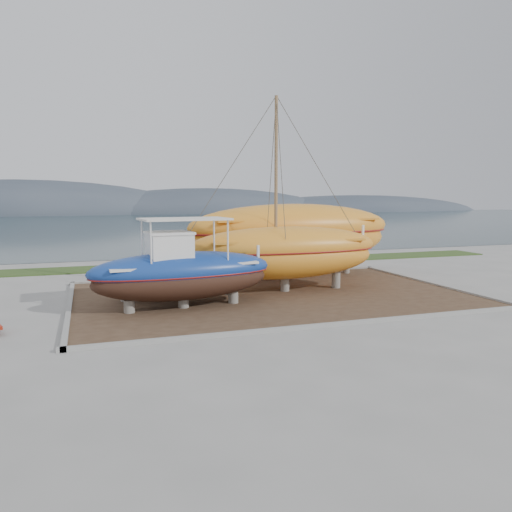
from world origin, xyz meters
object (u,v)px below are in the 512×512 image
object	(u,v)px
orange_bare_hull	(293,241)
orange_sailboat	(285,196)
blue_caique	(183,263)
white_dinghy	(155,284)

from	to	relation	value
orange_bare_hull	orange_sailboat	bearing A→B (deg)	-120.53
blue_caique	orange_bare_hull	size ratio (longest dim) A/B	0.62
white_dinghy	orange_bare_hull	world-z (taller)	orange_bare_hull
blue_caique	orange_bare_hull	world-z (taller)	orange_bare_hull
white_dinghy	orange_sailboat	distance (m)	7.51
orange_bare_hull	white_dinghy	bearing A→B (deg)	-157.77
orange_bare_hull	blue_caique	bearing A→B (deg)	-143.92
blue_caique	white_dinghy	world-z (taller)	blue_caique
blue_caique	white_dinghy	bearing A→B (deg)	107.59
blue_caique	white_dinghy	distance (m)	2.62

